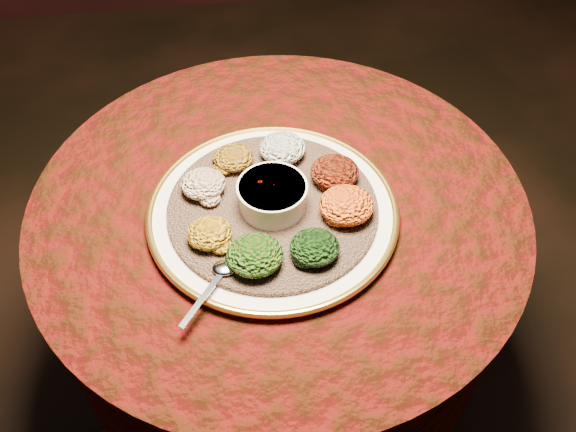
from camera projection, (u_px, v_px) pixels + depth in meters
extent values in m
plane|color=black|center=(281.00, 380.00, 1.78)|extent=(4.00, 4.00, 0.00)
cylinder|color=black|center=(281.00, 377.00, 1.76)|extent=(0.44, 0.44, 0.04)
cylinder|color=black|center=(280.00, 313.00, 1.52)|extent=(0.12, 0.12, 0.68)
cylinder|color=black|center=(279.00, 213.00, 1.25)|extent=(0.80, 0.80, 0.04)
cylinder|color=#3E0805|center=(279.00, 258.00, 1.36)|extent=(0.93, 0.93, 0.34)
cylinder|color=#3E0805|center=(278.00, 203.00, 1.23)|extent=(0.96, 0.96, 0.01)
cylinder|color=white|center=(273.00, 213.00, 1.20)|extent=(0.59, 0.59, 0.02)
torus|color=gold|center=(273.00, 211.00, 1.19)|extent=(0.47, 0.47, 0.01)
cylinder|color=brown|center=(273.00, 208.00, 1.19)|extent=(0.49, 0.49, 0.01)
cylinder|color=silver|center=(272.00, 196.00, 1.16)|extent=(0.12, 0.12, 0.05)
cylinder|color=silver|center=(272.00, 187.00, 1.14)|extent=(0.13, 0.13, 0.01)
cylinder|color=#691F05|center=(272.00, 190.00, 1.15)|extent=(0.10, 0.10, 0.01)
ellipsoid|color=silver|center=(225.00, 268.00, 1.08)|extent=(0.05, 0.03, 0.01)
cube|color=silver|center=(203.00, 298.00, 1.04)|extent=(0.08, 0.11, 0.00)
ellipsoid|color=silver|center=(282.00, 148.00, 1.25)|extent=(0.09, 0.09, 0.04)
ellipsoid|color=black|center=(335.00, 172.00, 1.21)|extent=(0.09, 0.09, 0.04)
ellipsoid|color=#C79110|center=(346.00, 205.00, 1.15)|extent=(0.10, 0.09, 0.05)
ellipsoid|color=black|center=(315.00, 247.00, 1.09)|extent=(0.09, 0.08, 0.04)
ellipsoid|color=#A5380A|center=(255.00, 255.00, 1.08)|extent=(0.10, 0.09, 0.05)
ellipsoid|color=#C09010|center=(209.00, 233.00, 1.11)|extent=(0.08, 0.08, 0.04)
ellipsoid|color=#770708|center=(203.00, 184.00, 1.19)|extent=(0.08, 0.08, 0.04)
ellipsoid|color=#83550F|center=(233.00, 158.00, 1.24)|extent=(0.08, 0.07, 0.04)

